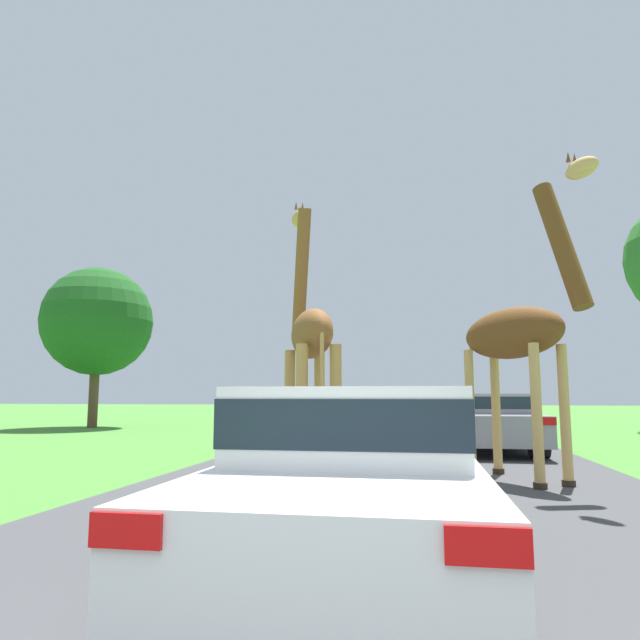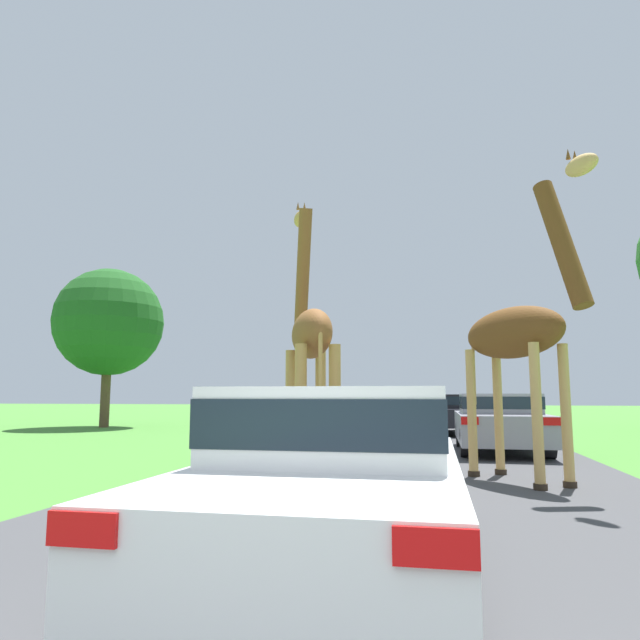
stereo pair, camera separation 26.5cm
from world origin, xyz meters
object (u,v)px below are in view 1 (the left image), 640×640
at_px(giraffe_near_road, 310,342).
at_px(car_far_ahead, 493,421).
at_px(car_queue_left, 436,412).
at_px(giraffe_companion, 518,332).
at_px(car_queue_right, 292,423).
at_px(car_lead_maroon, 358,472).
at_px(tree_centre_back, 97,322).

bearing_deg(giraffe_near_road, car_far_ahead, 33.00).
bearing_deg(car_queue_left, giraffe_companion, -84.94).
height_order(giraffe_near_road, car_queue_right, giraffe_near_road).
distance_m(giraffe_near_road, car_lead_maroon, 5.47).
xyz_separation_m(giraffe_near_road, tree_centre_back, (-11.88, 12.79, 2.24)).
bearing_deg(giraffe_near_road, car_queue_left, 57.09).
bearing_deg(car_far_ahead, car_lead_maroon, -102.62).
height_order(car_lead_maroon, car_queue_right, car_lead_maroon).
distance_m(giraffe_companion, car_queue_right, 6.59).
height_order(giraffe_companion, car_lead_maroon, giraffe_companion).
xyz_separation_m(giraffe_companion, tree_centre_back, (-15.36, 12.80, 2.14)).
height_order(giraffe_companion, car_queue_left, giraffe_companion).
distance_m(giraffe_near_road, car_queue_left, 12.04).
bearing_deg(car_far_ahead, giraffe_near_road, -125.90).
bearing_deg(car_far_ahead, car_queue_left, 100.01).
xyz_separation_m(car_queue_left, tree_centre_back, (-14.32, 1.10, 3.78)).
height_order(car_lead_maroon, car_far_ahead, car_lead_maroon).
bearing_deg(car_lead_maroon, giraffe_companion, 67.34).
height_order(giraffe_companion, car_far_ahead, giraffe_companion).
xyz_separation_m(car_lead_maroon, tree_centre_back, (-13.24, 17.86, 3.78)).
relative_size(giraffe_companion, car_lead_maroon, 1.09).
distance_m(car_queue_right, tree_centre_back, 14.17).
bearing_deg(giraffe_companion, car_far_ahead, -125.96).
xyz_separation_m(giraffe_companion, car_queue_left, (-1.04, 11.69, -1.64)).
relative_size(giraffe_companion, car_queue_right, 1.18).
bearing_deg(car_queue_left, giraffe_near_road, -101.81).
relative_size(giraffe_near_road, giraffe_companion, 1.05).
relative_size(car_queue_right, car_queue_left, 0.94).
height_order(car_lead_maroon, tree_centre_back, tree_centre_back).
relative_size(car_queue_right, tree_centre_back, 0.61).
height_order(car_lead_maroon, car_queue_left, car_lead_maroon).
relative_size(car_far_ahead, tree_centre_back, 0.64).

